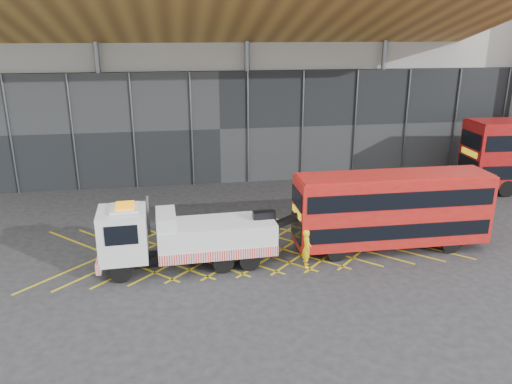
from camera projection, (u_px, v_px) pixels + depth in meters
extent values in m
plane|color=#252528|center=(203.00, 248.00, 25.73)|extent=(120.00, 120.00, 0.00)
cube|color=gold|center=(107.00, 254.00, 24.99)|extent=(7.16, 7.16, 0.01)
cube|color=gold|center=(107.00, 254.00, 24.99)|extent=(7.16, 7.16, 0.01)
cube|color=gold|center=(140.00, 252.00, 25.24)|extent=(7.16, 7.16, 0.01)
cube|color=gold|center=(140.00, 252.00, 25.24)|extent=(7.16, 7.16, 0.01)
cube|color=gold|center=(172.00, 250.00, 25.48)|extent=(7.16, 7.16, 0.01)
cube|color=gold|center=(172.00, 250.00, 25.48)|extent=(7.16, 7.16, 0.01)
cube|color=gold|center=(203.00, 248.00, 25.73)|extent=(7.16, 7.16, 0.01)
cube|color=gold|center=(203.00, 248.00, 25.73)|extent=(7.16, 7.16, 0.01)
cube|color=gold|center=(234.00, 246.00, 25.97)|extent=(7.16, 7.16, 0.01)
cube|color=gold|center=(234.00, 246.00, 25.97)|extent=(7.16, 7.16, 0.01)
cube|color=gold|center=(264.00, 244.00, 26.22)|extent=(7.16, 7.16, 0.01)
cube|color=gold|center=(264.00, 244.00, 26.22)|extent=(7.16, 7.16, 0.01)
cube|color=gold|center=(294.00, 242.00, 26.46)|extent=(7.16, 7.16, 0.01)
cube|color=gold|center=(294.00, 242.00, 26.46)|extent=(7.16, 7.16, 0.01)
cube|color=gold|center=(323.00, 240.00, 26.71)|extent=(7.16, 7.16, 0.01)
cube|color=gold|center=(323.00, 240.00, 26.71)|extent=(7.16, 7.16, 0.01)
cube|color=gold|center=(352.00, 238.00, 26.95)|extent=(7.16, 7.16, 0.01)
cube|color=gold|center=(352.00, 238.00, 26.95)|extent=(7.16, 7.16, 0.01)
cube|color=gold|center=(380.00, 236.00, 27.19)|extent=(7.16, 7.16, 0.01)
cube|color=gold|center=(380.00, 236.00, 27.19)|extent=(7.16, 7.16, 0.01)
cube|color=gray|center=(210.00, 52.00, 41.08)|extent=(55.00, 14.00, 18.00)
cube|color=black|center=(219.00, 128.00, 35.77)|extent=(55.00, 0.80, 8.00)
cube|color=olive|center=(189.00, 16.00, 29.67)|extent=(40.00, 11.93, 4.07)
cylinder|color=#595B60|center=(103.00, 118.00, 34.06)|extent=(0.36, 0.36, 10.00)
cylinder|color=#595B60|center=(247.00, 114.00, 35.58)|extent=(0.36, 0.36, 10.00)
cylinder|color=#595B60|center=(380.00, 110.00, 37.11)|extent=(0.36, 0.36, 10.00)
cube|color=black|center=(191.00, 254.00, 23.57)|extent=(8.43, 1.22, 0.31)
cube|color=white|center=(123.00, 234.00, 22.60)|extent=(2.21, 2.30, 2.30)
cube|color=black|center=(98.00, 228.00, 22.27)|extent=(0.12, 1.95, 0.97)
cube|color=red|center=(100.00, 259.00, 22.74)|extent=(0.31, 2.31, 0.49)
cube|color=orange|center=(125.00, 206.00, 22.21)|extent=(0.84, 1.09, 0.11)
cube|color=white|center=(216.00, 236.00, 23.54)|extent=(5.57, 2.43, 1.42)
cube|color=red|center=(220.00, 256.00, 22.65)|extent=(5.48, 0.28, 0.49)
cube|color=white|center=(166.00, 219.00, 22.79)|extent=(0.97, 2.16, 0.62)
cube|color=black|center=(264.00, 216.00, 23.72)|extent=(1.08, 0.48, 0.44)
cube|color=black|center=(282.00, 223.00, 24.03)|extent=(1.95, 0.39, 0.96)
cylinder|color=black|center=(121.00, 272.00, 22.14)|extent=(0.98, 0.35, 0.97)
cylinder|color=black|center=(123.00, 254.00, 23.87)|extent=(0.98, 0.35, 0.97)
cylinder|color=black|center=(250.00, 260.00, 23.25)|extent=(0.98, 0.35, 0.97)
cylinder|color=black|center=(243.00, 244.00, 24.98)|extent=(0.98, 0.35, 0.97)
cylinder|color=#595B60|center=(148.00, 215.00, 23.49)|extent=(0.12, 0.12, 1.95)
cube|color=#AD140F|center=(392.00, 208.00, 25.01)|extent=(9.78, 2.33, 3.44)
cube|color=black|center=(391.00, 223.00, 25.26)|extent=(9.39, 2.39, 0.75)
cube|color=black|center=(393.00, 194.00, 24.77)|extent=(9.39, 2.39, 0.84)
cube|color=black|center=(296.00, 228.00, 24.53)|extent=(0.07, 1.99, 1.15)
cube|color=black|center=(297.00, 198.00, 24.05)|extent=(0.07, 1.99, 0.84)
cube|color=yellow|center=(297.00, 212.00, 24.27)|extent=(0.07, 1.58, 0.31)
cube|color=#AD140F|center=(395.00, 175.00, 24.47)|extent=(9.58, 2.15, 0.11)
cylinder|color=black|center=(337.00, 252.00, 24.17)|extent=(0.92, 0.27, 0.92)
cylinder|color=black|center=(325.00, 236.00, 26.02)|extent=(0.92, 0.27, 0.92)
cylinder|color=black|center=(451.00, 244.00, 25.04)|extent=(0.92, 0.27, 0.92)
cylinder|color=black|center=(432.00, 230.00, 26.89)|extent=(0.92, 0.27, 0.92)
cube|color=black|center=(467.00, 167.00, 34.06)|extent=(0.18, 2.47, 1.43)
cube|color=black|center=(471.00, 140.00, 33.46)|extent=(0.18, 2.47, 1.05)
cube|color=yellow|center=(469.00, 153.00, 33.74)|extent=(0.15, 1.97, 0.39)
cylinder|color=black|center=(506.00, 188.00, 33.48)|extent=(1.16, 0.38, 1.15)
cylinder|color=black|center=(485.00, 178.00, 35.85)|extent=(1.16, 0.38, 1.15)
imported|color=yellow|center=(307.00, 248.00, 23.45)|extent=(0.52, 0.72, 1.86)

